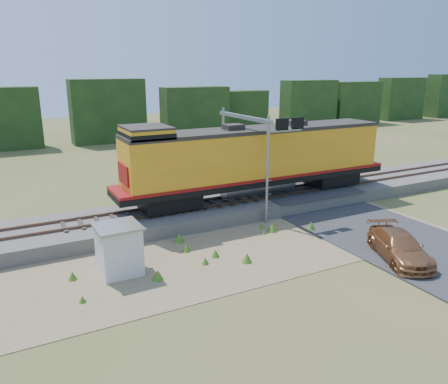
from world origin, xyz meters
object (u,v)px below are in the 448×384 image
car (400,247)px  shed (119,249)px  locomotive (255,158)px  signal_gantry (253,138)px

car → shed: bearing=-177.7°
locomotive → shed: size_ratio=8.32×
locomotive → car: bearing=-78.8°
shed → signal_gantry: signal_gantry is taller
car → signal_gantry: bearing=128.9°
signal_gantry → car: signal_gantry is taller
shed → car: bearing=-22.7°
locomotive → signal_gantry: bearing=-131.0°
signal_gantry → locomotive: bearing=49.0°
signal_gantry → car: bearing=-74.9°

